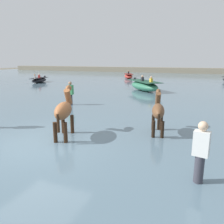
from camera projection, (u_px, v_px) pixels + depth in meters
ground_plane at (40, 152)px, 7.08m from camera, size 120.00×120.00×0.00m
water_surface at (131, 98)px, 16.09m from camera, size 90.00×90.00×0.26m
horse_lead_bay at (158, 112)px, 7.89m from camera, size 0.68×1.64×1.77m
horse_trailing_chestnut at (64, 111)px, 7.48m from camera, size 0.89×1.79×1.95m
boat_far_offshore at (39, 80)px, 25.86m from camera, size 1.45×3.09×1.01m
boat_distant_east at (144, 86)px, 19.00m from camera, size 3.74×4.04×1.31m
boat_near_port at (128, 76)px, 31.47m from camera, size 2.29×3.39×1.12m
person_wading_close at (71, 95)px, 12.94m from camera, size 0.33×0.22×1.63m
person_wading_mid at (200, 156)px, 4.69m from camera, size 0.35×0.26×1.63m
far_shoreline at (177, 71)px, 44.43m from camera, size 80.00×2.40×1.30m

